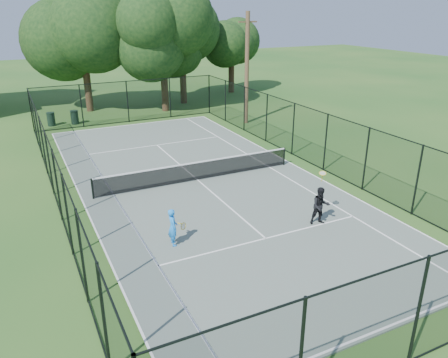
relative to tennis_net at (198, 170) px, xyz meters
name	(u,v)px	position (x,y,z in m)	size (l,w,h in m)	color
ground	(198,181)	(0.00, 0.00, -0.58)	(120.00, 120.00, 0.00)	#1E501B
tennis_court	(198,181)	(0.00, 0.00, -0.55)	(11.00, 24.00, 0.06)	slate
tennis_net	(198,170)	(0.00, 0.00, 0.00)	(10.08, 0.08, 0.95)	black
fence	(197,152)	(0.00, 0.00, 0.92)	(13.10, 26.10, 3.00)	black
tree_near_left	(82,40)	(-1.90, 17.99, 4.95)	(6.89, 6.89, 8.99)	#332114
tree_near_mid	(162,41)	(3.64, 15.33, 4.89)	(6.79, 6.79, 8.88)	#332114
tree_near_right	(182,45)	(6.08, 17.52, 4.34)	(5.61, 5.61, 7.74)	#332114
tree_far_right	(231,50)	(12.15, 20.26, 3.43)	(4.89, 4.89, 6.47)	#332114
trash_bin_left	(51,119)	(-5.25, 14.36, -0.09)	(0.58, 0.58, 0.96)	black
trash_bin_right	(75,117)	(-3.66, 14.15, -0.08)	(0.58, 0.58, 0.98)	black
utility_pole	(247,68)	(7.62, 9.00, 3.32)	(1.40, 0.30, 7.66)	#4C3823
player_blue	(173,227)	(-3.17, -5.30, 0.17)	(0.77, 0.53, 1.39)	#1B80E8
player_black	(321,206)	(2.50, -6.30, 0.24)	(0.90, 0.95, 2.02)	black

